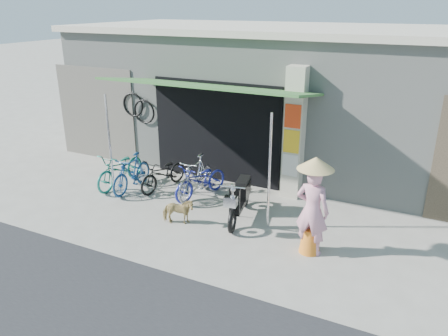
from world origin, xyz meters
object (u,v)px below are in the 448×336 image
at_px(bike_teal, 121,169).
at_px(bike_blue, 132,173).
at_px(bike_black, 164,173).
at_px(moped, 240,198).
at_px(bike_navy, 201,180).
at_px(street_dog, 178,212).
at_px(nun, 313,207).
at_px(bike_silver, 196,176).

relative_size(bike_teal, bike_blue, 1.14).
bearing_deg(bike_black, moped, -5.15).
xyz_separation_m(bike_teal, moped, (3.33, -0.30, 0.01)).
relative_size(bike_black, moped, 0.88).
relative_size(bike_navy, street_dog, 2.34).
xyz_separation_m(bike_teal, nun, (5.02, -0.98, 0.46)).
relative_size(bike_blue, street_dog, 2.22).
bearing_deg(moped, bike_navy, 143.84).
bearing_deg(street_dog, moped, -73.53).
xyz_separation_m(bike_teal, bike_navy, (2.09, 0.28, -0.03)).
bearing_deg(nun, bike_teal, -5.75).
bearing_deg(nun, bike_silver, -17.18).
height_order(bike_silver, street_dog, bike_silver).
distance_m(bike_blue, street_dog, 2.16).
distance_m(bike_teal, bike_silver, 1.97).
distance_m(bike_black, street_dog, 1.89).
distance_m(bike_silver, street_dog, 1.47).
bearing_deg(bike_teal, bike_black, 15.63).
distance_m(street_dog, moped, 1.31).
bearing_deg(bike_navy, bike_silver, -168.66).
relative_size(moped, nun, 0.93).
distance_m(bike_black, bike_silver, 0.89).
height_order(bike_navy, street_dog, bike_navy).
height_order(bike_blue, bike_silver, bike_silver).
height_order(bike_navy, nun, nun).
height_order(bike_black, bike_navy, bike_navy).
bearing_deg(bike_navy, bike_teal, -154.60).
xyz_separation_m(bike_navy, moped, (1.24, -0.58, 0.04)).
relative_size(bike_black, bike_navy, 0.97).
height_order(bike_blue, street_dog, bike_blue).
bearing_deg(bike_silver, bike_blue, -166.09).
height_order(street_dog, moped, moped).
relative_size(bike_black, street_dog, 2.28).
distance_m(bike_teal, street_dog, 2.58).
height_order(bike_navy, moped, moped).
xyz_separation_m(bike_silver, bike_navy, (0.15, -0.02, -0.07)).
relative_size(street_dog, nun, 0.36).
bearing_deg(moped, bike_black, 154.29).
xyz_separation_m(bike_black, bike_silver, (0.89, 0.00, 0.08)).
relative_size(bike_navy, nun, 0.85).
bearing_deg(bike_teal, nun, -10.73).
bearing_deg(bike_black, street_dog, -38.51).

